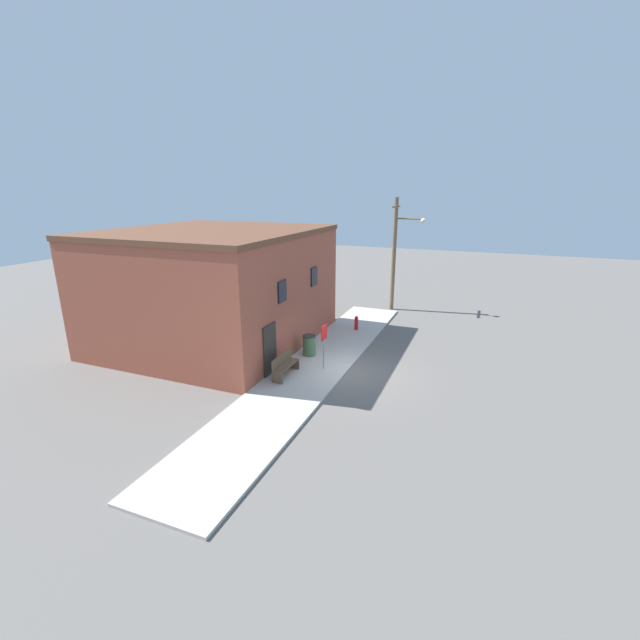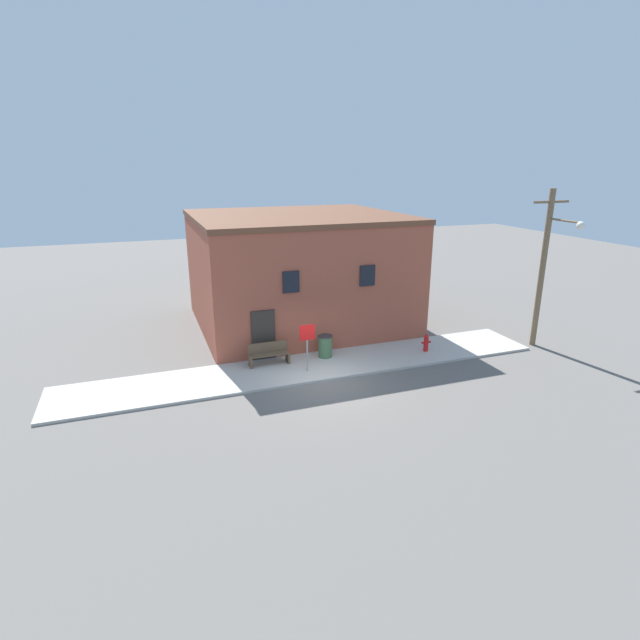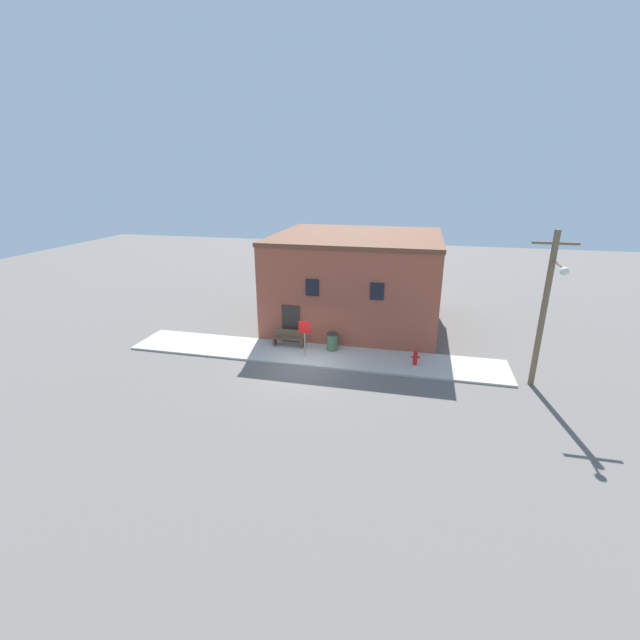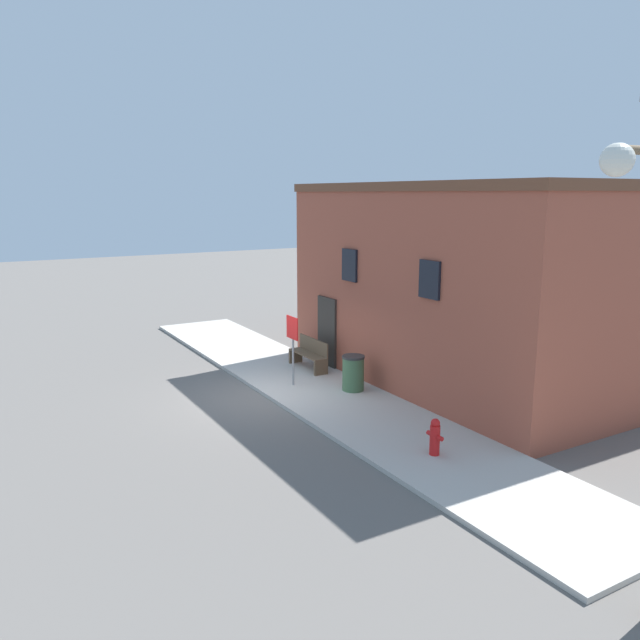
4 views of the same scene
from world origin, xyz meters
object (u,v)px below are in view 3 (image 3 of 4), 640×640
Objects in this scene: trash_bin at (332,342)px; utility_pole at (545,306)px; fire_hydrant at (415,357)px; stop_sign at (305,332)px; bench at (289,338)px.

trash_bin is 0.14× the size of utility_pole.
fire_hydrant is 0.40× the size of stop_sign.
stop_sign is (-5.54, -0.30, 0.95)m from fire_hydrant.
bench is 12.49m from utility_pole.
stop_sign is at bearing -135.27° from trash_bin.
bench is (-6.78, 0.92, 0.06)m from fire_hydrant.
stop_sign is 2.03× the size of trash_bin.
bench is at bearing 179.16° from trash_bin.
stop_sign reaches higher than trash_bin.
utility_pole is (11.93, -1.80, 3.21)m from bench.
trash_bin is at bearing 168.45° from fire_hydrant.
stop_sign is 1.17× the size of bench.
fire_hydrant is at bearing 3.08° from stop_sign.
bench reaches higher than fire_hydrant.
fire_hydrant is at bearing -7.76° from bench.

